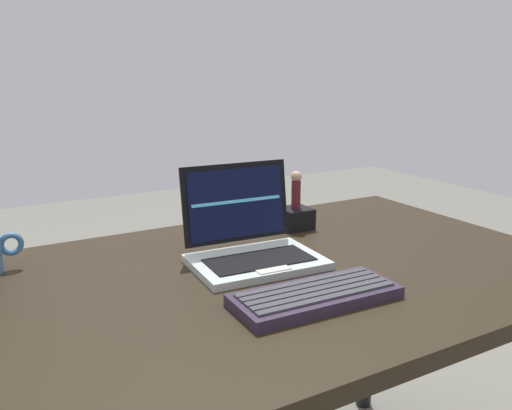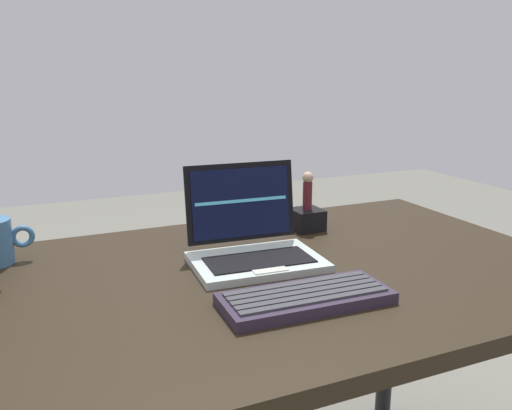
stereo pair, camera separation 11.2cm
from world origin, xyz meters
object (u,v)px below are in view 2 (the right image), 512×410
object	(u,v)px
laptop_front	(252,244)
figurine	(308,189)
external_keyboard	(306,298)
figurine_stand	(307,219)

from	to	relation	value
laptop_front	figurine	xyz separation A→B (m)	(0.23, 0.16, 0.07)
laptop_front	external_keyboard	size ratio (longest dim) A/B	0.91
external_keyboard	figurine_stand	size ratio (longest dim) A/B	4.07
external_keyboard	laptop_front	bearing A→B (deg)	90.16
figurine_stand	external_keyboard	bearing A→B (deg)	-119.20
laptop_front	figurine_stand	size ratio (longest dim) A/B	3.70
laptop_front	external_keyboard	xyz separation A→B (m)	(0.00, -0.24, -0.03)
external_keyboard	figurine_stand	distance (m)	0.46
laptop_front	figurine_stand	distance (m)	0.28
laptop_front	external_keyboard	distance (m)	0.25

